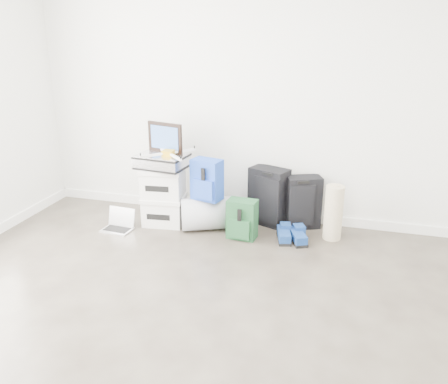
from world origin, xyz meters
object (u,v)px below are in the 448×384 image
(large_suitcase, at_px, (269,196))
(laptop, at_px, (119,224))
(briefcase, at_px, (162,161))
(duffel_bag, at_px, (208,213))
(carry_on, at_px, (303,202))
(boxes_stack, at_px, (164,196))

(large_suitcase, relative_size, laptop, 1.92)
(briefcase, distance_m, laptop, 0.80)
(duffel_bag, relative_size, laptop, 1.73)
(carry_on, distance_m, laptop, 1.92)
(laptop, bearing_deg, duffel_bag, 21.26)
(duffel_bag, bearing_deg, boxes_stack, 154.96)
(large_suitcase, bearing_deg, duffel_bag, -129.60)
(boxes_stack, xyz_separation_m, large_suitcase, (1.06, 0.30, -0.01))
(briefcase, xyz_separation_m, laptop, (-0.40, -0.27, -0.64))
(large_suitcase, relative_size, carry_on, 1.11)
(boxes_stack, height_order, carry_on, boxes_stack)
(boxes_stack, relative_size, laptop, 1.96)
(boxes_stack, relative_size, duffel_bag, 1.13)
(carry_on, bearing_deg, large_suitcase, 157.04)
(laptop, bearing_deg, briefcase, 39.14)
(laptop, bearing_deg, carry_on, 22.29)
(large_suitcase, bearing_deg, boxes_stack, -142.19)
(briefcase, distance_m, carry_on, 1.51)
(briefcase, bearing_deg, carry_on, 18.46)
(duffel_bag, height_order, large_suitcase, large_suitcase)
(boxes_stack, xyz_separation_m, briefcase, (0.00, -0.00, 0.38))
(boxes_stack, xyz_separation_m, duffel_bag, (0.49, -0.01, -0.14))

